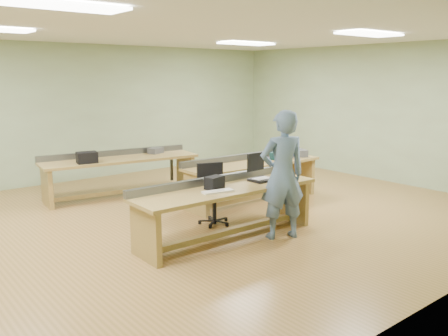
{
  "coord_description": "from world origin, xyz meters",
  "views": [
    {
      "loc": [
        -4.3,
        -6.18,
        2.31
      ],
      "look_at": [
        0.2,
        -0.6,
        0.91
      ],
      "focal_mm": 38.0,
      "sensor_mm": 36.0,
      "label": 1
    }
  ],
  "objects_px": {
    "workbench_mid": "(252,172)",
    "person": "(282,175)",
    "workbench_front": "(226,201)",
    "parts_bin_teal": "(280,155)",
    "workbench_back": "(120,168)",
    "drinks_can": "(255,160)",
    "mug": "(267,159)",
    "task_chair": "(213,202)",
    "laptop_base": "(262,180)",
    "parts_bin_grey": "(294,153)",
    "camera_bag": "(214,183)"
  },
  "relations": [
    {
      "from": "workbench_mid",
      "to": "person",
      "type": "xyz_separation_m",
      "value": [
        -1.01,
        -1.75,
        0.37
      ]
    },
    {
      "from": "workbench_front",
      "to": "camera_bag",
      "type": "height_order",
      "value": "camera_bag"
    },
    {
      "from": "person",
      "to": "task_chair",
      "type": "distance_m",
      "value": 1.33
    },
    {
      "from": "workbench_front",
      "to": "person",
      "type": "distance_m",
      "value": 0.88
    },
    {
      "from": "camera_bag",
      "to": "parts_bin_teal",
      "type": "xyz_separation_m",
      "value": [
        2.46,
        1.13,
        -0.02
      ]
    },
    {
      "from": "parts_bin_grey",
      "to": "laptop_base",
      "type": "bearing_deg",
      "value": -148.75
    },
    {
      "from": "workbench_back",
      "to": "parts_bin_teal",
      "type": "distance_m",
      "value": 3.1
    },
    {
      "from": "laptop_base",
      "to": "task_chair",
      "type": "height_order",
      "value": "task_chair"
    },
    {
      "from": "workbench_back",
      "to": "laptop_base",
      "type": "xyz_separation_m",
      "value": [
        0.73,
        -3.21,
        0.21
      ]
    },
    {
      "from": "parts_bin_teal",
      "to": "mug",
      "type": "relative_size",
      "value": 3.29
    },
    {
      "from": "workbench_front",
      "to": "task_chair",
      "type": "relative_size",
      "value": 3.01
    },
    {
      "from": "person",
      "to": "parts_bin_teal",
      "type": "relative_size",
      "value": 4.77
    },
    {
      "from": "person",
      "to": "parts_bin_teal",
      "type": "xyz_separation_m",
      "value": [
        1.65,
        1.65,
        -0.11
      ]
    },
    {
      "from": "parts_bin_teal",
      "to": "mug",
      "type": "bearing_deg",
      "value": -179.86
    },
    {
      "from": "workbench_mid",
      "to": "parts_bin_teal",
      "type": "height_order",
      "value": "parts_bin_teal"
    },
    {
      "from": "mug",
      "to": "drinks_can",
      "type": "relative_size",
      "value": 1.01
    },
    {
      "from": "workbench_front",
      "to": "workbench_mid",
      "type": "bearing_deg",
      "value": 37.53
    },
    {
      "from": "workbench_back",
      "to": "camera_bag",
      "type": "bearing_deg",
      "value": -85.01
    },
    {
      "from": "camera_bag",
      "to": "mug",
      "type": "relative_size",
      "value": 2.24
    },
    {
      "from": "workbench_mid",
      "to": "parts_bin_grey",
      "type": "distance_m",
      "value": 1.06
    },
    {
      "from": "camera_bag",
      "to": "drinks_can",
      "type": "distance_m",
      "value": 2.1
    },
    {
      "from": "mug",
      "to": "workbench_back",
      "type": "bearing_deg",
      "value": 133.92
    },
    {
      "from": "workbench_mid",
      "to": "workbench_back",
      "type": "xyz_separation_m",
      "value": [
        -1.69,
        1.94,
        0.0
      ]
    },
    {
      "from": "workbench_mid",
      "to": "mug",
      "type": "distance_m",
      "value": 0.37
    },
    {
      "from": "workbench_mid",
      "to": "camera_bag",
      "type": "height_order",
      "value": "camera_bag"
    },
    {
      "from": "person",
      "to": "parts_bin_grey",
      "type": "height_order",
      "value": "person"
    },
    {
      "from": "workbench_front",
      "to": "person",
      "type": "bearing_deg",
      "value": -37.1
    },
    {
      "from": "laptop_base",
      "to": "person",
      "type": "bearing_deg",
      "value": -98.12
    },
    {
      "from": "workbench_mid",
      "to": "person",
      "type": "bearing_deg",
      "value": -119.89
    },
    {
      "from": "workbench_back",
      "to": "camera_bag",
      "type": "distance_m",
      "value": 3.18
    },
    {
      "from": "person",
      "to": "drinks_can",
      "type": "xyz_separation_m",
      "value": [
        0.96,
        1.63,
        -0.12
      ]
    },
    {
      "from": "parts_bin_grey",
      "to": "mug",
      "type": "height_order",
      "value": "parts_bin_grey"
    },
    {
      "from": "person",
      "to": "laptop_base",
      "type": "bearing_deg",
      "value": -75.0
    },
    {
      "from": "task_chair",
      "to": "workbench_front",
      "type": "bearing_deg",
      "value": -95.26
    },
    {
      "from": "parts_bin_grey",
      "to": "camera_bag",
      "type": "bearing_deg",
      "value": -157.86
    },
    {
      "from": "parts_bin_grey",
      "to": "mug",
      "type": "relative_size",
      "value": 4.15
    },
    {
      "from": "workbench_mid",
      "to": "drinks_can",
      "type": "distance_m",
      "value": 0.28
    },
    {
      "from": "laptop_base",
      "to": "parts_bin_grey",
      "type": "xyz_separation_m",
      "value": [
        1.99,
        1.21,
        0.05
      ]
    },
    {
      "from": "workbench_front",
      "to": "person",
      "type": "relative_size",
      "value": 1.55
    },
    {
      "from": "workbench_mid",
      "to": "workbench_back",
      "type": "relative_size",
      "value": 0.91
    },
    {
      "from": "drinks_can",
      "to": "workbench_mid",
      "type": "bearing_deg",
      "value": 65.57
    },
    {
      "from": "workbench_back",
      "to": "task_chair",
      "type": "height_order",
      "value": "task_chair"
    },
    {
      "from": "camera_bag",
      "to": "parts_bin_teal",
      "type": "bearing_deg",
      "value": 12.16
    },
    {
      "from": "workbench_back",
      "to": "mug",
      "type": "distance_m",
      "value": 2.83
    },
    {
      "from": "workbench_mid",
      "to": "parts_bin_teal",
      "type": "bearing_deg",
      "value": -8.5
    },
    {
      "from": "workbench_back",
      "to": "drinks_can",
      "type": "relative_size",
      "value": 26.28
    },
    {
      "from": "workbench_front",
      "to": "drinks_can",
      "type": "distance_m",
      "value": 1.98
    },
    {
      "from": "workbench_mid",
      "to": "parts_bin_teal",
      "type": "xyz_separation_m",
      "value": [
        0.63,
        -0.1,
        0.26
      ]
    },
    {
      "from": "mug",
      "to": "laptop_base",
      "type": "bearing_deg",
      "value": -136.27
    },
    {
      "from": "workbench_back",
      "to": "laptop_base",
      "type": "distance_m",
      "value": 3.3
    }
  ]
}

